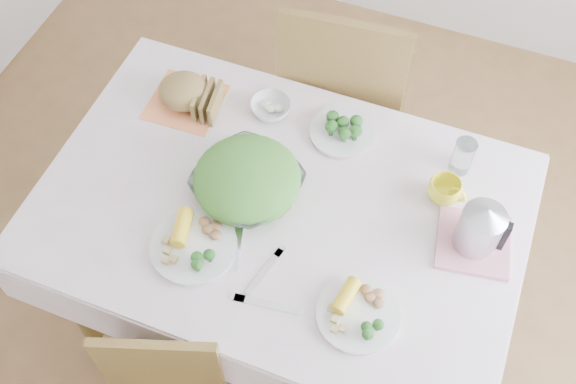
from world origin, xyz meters
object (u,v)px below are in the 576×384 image
(dinner_plate_left, at_px, (194,246))
(electric_kettle, at_px, (482,224))
(yellow_mug, at_px, (444,191))
(salad_bowl, at_px, (248,184))
(dining_table, at_px, (281,262))
(chair_far, at_px, (347,96))
(dinner_plate_right, at_px, (358,314))

(dinner_plate_left, distance_m, electric_kettle, 0.84)
(electric_kettle, bearing_deg, yellow_mug, 152.28)
(salad_bowl, height_order, yellow_mug, yellow_mug)
(dining_table, height_order, yellow_mug, yellow_mug)
(dining_table, height_order, electric_kettle, electric_kettle)
(salad_bowl, bearing_deg, yellow_mug, 18.80)
(chair_far, relative_size, electric_kettle, 5.85)
(dinner_plate_left, relative_size, dinner_plate_right, 1.09)
(yellow_mug, bearing_deg, salad_bowl, -161.20)
(dinner_plate_right, height_order, yellow_mug, yellow_mug)
(yellow_mug, bearing_deg, electric_kettle, -45.17)
(dinner_plate_right, bearing_deg, chair_far, 108.93)
(salad_bowl, height_order, electric_kettle, electric_kettle)
(dinner_plate_right, xyz_separation_m, yellow_mug, (0.12, 0.47, 0.03))
(dining_table, distance_m, yellow_mug, 0.66)
(chair_far, distance_m, salad_bowl, 0.82)
(dining_table, relative_size, salad_bowl, 4.44)
(dinner_plate_left, relative_size, yellow_mug, 2.51)
(salad_bowl, bearing_deg, dinner_plate_right, -31.38)
(salad_bowl, height_order, dinner_plate_left, salad_bowl)
(chair_far, height_order, salad_bowl, chair_far)
(dining_table, xyz_separation_m, chair_far, (-0.01, 0.76, 0.09))
(dining_table, xyz_separation_m, electric_kettle, (0.59, 0.08, 0.51))
(chair_far, xyz_separation_m, dinner_plate_right, (0.35, -1.02, 0.31))
(salad_bowl, relative_size, dinner_plate_left, 1.21)
(chair_far, xyz_separation_m, dinner_plate_left, (-0.17, -0.99, 0.31))
(chair_far, bearing_deg, dinner_plate_left, 74.48)
(chair_far, relative_size, dinner_plate_left, 4.03)
(salad_bowl, relative_size, electric_kettle, 1.75)
(salad_bowl, relative_size, dinner_plate_right, 1.32)
(dining_table, bearing_deg, yellow_mug, 24.36)
(chair_far, distance_m, electric_kettle, 1.00)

